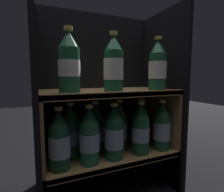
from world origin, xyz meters
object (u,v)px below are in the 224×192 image
(bottle_upper_front_0, at_px, (69,64))
(bottle_lower_front_1, at_px, (89,137))
(bottle_upper_front_1, at_px, (113,65))
(bottle_lower_back_0, at_px, (71,133))
(bottle_lower_front_2, at_px, (114,134))
(bottle_lower_back_3, at_px, (141,124))
(bottle_lower_back_2, at_px, (119,127))
(bottle_upper_front_2, at_px, (158,67))
(bottle_lower_front_4, at_px, (162,127))
(bottle_lower_front_0, at_px, (59,142))
(bottle_lower_front_3, at_px, (141,130))
(bottle_lower_back_1, at_px, (96,130))

(bottle_upper_front_0, relative_size, bottle_lower_front_1, 1.00)
(bottle_upper_front_1, distance_m, bottle_lower_back_0, 0.35)
(bottle_lower_front_2, height_order, bottle_lower_back_3, same)
(bottle_upper_front_0, bearing_deg, bottle_lower_back_2, 19.61)
(bottle_lower_front_2, relative_size, bottle_lower_back_3, 1.00)
(bottle_upper_front_1, relative_size, bottle_lower_front_2, 1.00)
(bottle_upper_front_2, distance_m, bottle_lower_back_2, 0.34)
(bottle_lower_front_4, relative_size, bottle_lower_back_0, 1.00)
(bottle_lower_front_0, xyz_separation_m, bottle_lower_back_2, (0.30, 0.09, 0.00))
(bottle_upper_front_2, xyz_separation_m, bottle_lower_front_3, (-0.09, 0.00, -0.29))
(bottle_lower_front_1, bearing_deg, bottle_lower_back_2, 26.83)
(bottle_lower_front_1, distance_m, bottle_lower_back_0, 0.11)
(bottle_lower_front_0, bearing_deg, bottle_lower_back_2, 16.88)
(bottle_lower_front_2, bearing_deg, bottle_lower_front_1, 180.00)
(bottle_lower_front_4, bearing_deg, bottle_lower_back_2, 154.63)
(bottle_lower_front_2, distance_m, bottle_lower_back_1, 0.11)
(bottle_lower_back_3, bearing_deg, bottle_lower_back_2, 180.00)
(bottle_lower_front_0, bearing_deg, bottle_lower_back_0, 56.59)
(bottle_upper_front_2, height_order, bottle_lower_back_2, bottle_upper_front_2)
(bottle_lower_front_2, xyz_separation_m, bottle_lower_back_1, (-0.05, 0.09, 0.00))
(bottle_upper_front_2, height_order, bottle_lower_back_1, bottle_upper_front_2)
(bottle_upper_front_2, relative_size, bottle_lower_back_2, 1.00)
(bottle_lower_back_0, bearing_deg, bottle_upper_front_2, -12.94)
(bottle_lower_front_0, height_order, bottle_lower_back_0, same)
(bottle_upper_front_0, distance_m, bottle_lower_back_2, 0.40)
(bottle_upper_front_1, bearing_deg, bottle_lower_back_1, 120.02)
(bottle_upper_front_2, distance_m, bottle_lower_back_1, 0.41)
(bottle_lower_back_0, distance_m, bottle_lower_back_3, 0.36)
(bottle_upper_front_2, xyz_separation_m, bottle_lower_front_1, (-0.33, 0.00, -0.29))
(bottle_lower_front_1, bearing_deg, bottle_upper_front_1, -0.00)
(bottle_upper_front_0, height_order, bottle_lower_back_1, bottle_upper_front_0)
(bottle_lower_back_3, bearing_deg, bottle_lower_front_0, -168.05)
(bottle_upper_front_0, relative_size, bottle_lower_front_3, 1.00)
(bottle_lower_front_1, distance_m, bottle_lower_front_3, 0.24)
(bottle_lower_back_1, bearing_deg, bottle_lower_front_1, -121.51)
(bottle_upper_front_1, distance_m, bottle_lower_front_3, 0.32)
(bottle_lower_front_2, distance_m, bottle_lower_back_3, 0.22)
(bottle_upper_front_1, distance_m, bottle_lower_front_0, 0.37)
(bottle_upper_front_1, height_order, bottle_lower_front_0, bottle_upper_front_1)
(bottle_lower_front_2, bearing_deg, bottle_upper_front_0, 180.00)
(bottle_lower_front_1, relative_size, bottle_lower_back_2, 1.00)
(bottle_upper_front_0, distance_m, bottle_lower_back_3, 0.49)
(bottle_lower_back_1, bearing_deg, bottle_lower_front_0, -152.63)
(bottle_lower_front_1, relative_size, bottle_lower_back_0, 1.00)
(bottle_upper_front_0, relative_size, bottle_lower_back_2, 1.00)
(bottle_lower_front_3, xyz_separation_m, bottle_lower_back_0, (-0.30, 0.09, 0.00))
(bottle_lower_back_1, bearing_deg, bottle_lower_back_3, -0.00)
(bottle_upper_front_1, distance_m, bottle_upper_front_2, 0.22)
(bottle_lower_front_1, height_order, bottle_lower_back_0, same)
(bottle_upper_front_0, relative_size, bottle_lower_back_0, 1.00)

